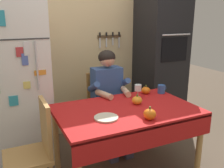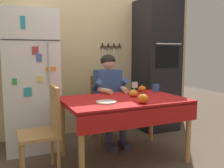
% 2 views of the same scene
% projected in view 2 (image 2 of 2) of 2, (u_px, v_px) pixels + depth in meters
% --- Properties ---
extents(ground_plane, '(10.00, 10.00, 0.00)m').
position_uv_depth(ground_plane, '(127.00, 162.00, 2.94)').
color(ground_plane, brown).
rests_on(ground_plane, ground).
extents(back_wall_assembly, '(3.70, 0.13, 2.60)m').
position_uv_depth(back_wall_assembly, '(92.00, 51.00, 4.01)').
color(back_wall_assembly, '#D1B784').
rests_on(back_wall_assembly, ground).
extents(refrigerator, '(0.68, 0.71, 1.80)m').
position_uv_depth(refrigerator, '(30.00, 81.00, 3.31)').
color(refrigerator, white).
rests_on(refrigerator, ground).
extents(wall_oven, '(0.60, 0.64, 2.10)m').
position_uv_depth(wall_oven, '(156.00, 66.00, 4.13)').
color(wall_oven, black).
rests_on(wall_oven, ground).
extents(dining_table, '(1.40, 0.90, 0.74)m').
position_uv_depth(dining_table, '(125.00, 106.00, 2.92)').
color(dining_table, tan).
rests_on(dining_table, ground).
extents(chair_behind_person, '(0.40, 0.40, 0.93)m').
position_uv_depth(chair_behind_person, '(105.00, 104.00, 3.69)').
color(chair_behind_person, '#9E6B33').
rests_on(chair_behind_person, ground).
extents(seated_person, '(0.47, 0.55, 1.25)m').
position_uv_depth(seated_person, '(110.00, 91.00, 3.49)').
color(seated_person, '#38384C').
rests_on(seated_person, ground).
extents(chair_left_side, '(0.40, 0.40, 0.93)m').
position_uv_depth(chair_left_side, '(46.00, 126.00, 2.61)').
color(chair_left_side, tan).
rests_on(chair_left_side, ground).
extents(coffee_mug, '(0.12, 0.09, 0.10)m').
position_uv_depth(coffee_mug, '(156.00, 88.00, 3.42)').
color(coffee_mug, '#2D569E').
rests_on(coffee_mug, dining_table).
extents(wine_glass, '(0.08, 0.08, 0.15)m').
position_uv_depth(wine_glass, '(135.00, 85.00, 3.26)').
color(wine_glass, white).
rests_on(wine_glass, dining_table).
extents(pumpkin_large, '(0.11, 0.11, 0.12)m').
position_uv_depth(pumpkin_large, '(143.00, 99.00, 2.65)').
color(pumpkin_large, orange).
rests_on(pumpkin_large, dining_table).
extents(pumpkin_medium, '(0.11, 0.11, 0.11)m').
position_uv_depth(pumpkin_medium, '(133.00, 93.00, 3.04)').
color(pumpkin_medium, orange).
rests_on(pumpkin_medium, dining_table).
extents(pumpkin_small, '(0.11, 0.11, 0.11)m').
position_uv_depth(pumpkin_small, '(142.00, 89.00, 3.40)').
color(pumpkin_small, orange).
rests_on(pumpkin_small, dining_table).
extents(serving_tray, '(0.22, 0.22, 0.02)m').
position_uv_depth(serving_tray, '(106.00, 102.00, 2.68)').
color(serving_tray, beige).
rests_on(serving_tray, dining_table).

